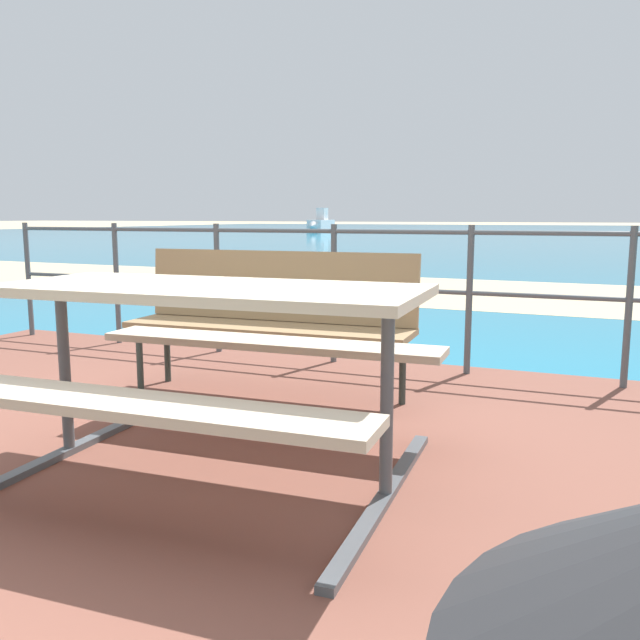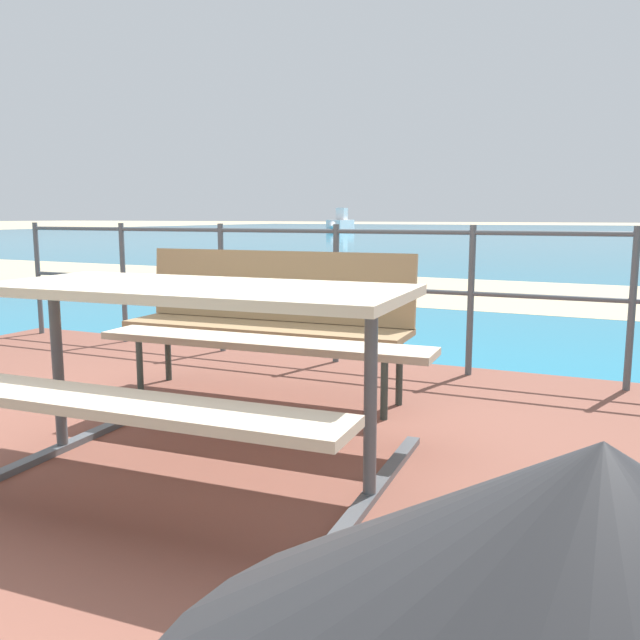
{
  "view_description": "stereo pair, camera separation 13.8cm",
  "coord_description": "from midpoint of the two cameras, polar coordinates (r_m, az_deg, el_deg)",
  "views": [
    {
      "loc": [
        1.76,
        -2.13,
        1.13
      ],
      "look_at": [
        0.1,
        1.88,
        0.45
      ],
      "focal_mm": 37.4,
      "sensor_mm": 36.0,
      "label": 1
    },
    {
      "loc": [
        1.89,
        -2.08,
        1.13
      ],
      "look_at": [
        0.1,
        1.88,
        0.45
      ],
      "focal_mm": 37.4,
      "sensor_mm": 36.0,
      "label": 2
    }
  ],
  "objects": [
    {
      "name": "beach_strip",
      "position": [
        10.16,
        13.85,
        2.28
      ],
      "size": [
        54.11,
        5.96,
        0.01
      ],
      "primitive_type": "cube",
      "rotation": [
        0.0,
        0.0,
        -0.04
      ],
      "color": "tan",
      "rests_on": "ground"
    },
    {
      "name": "picnic_table",
      "position": [
        2.75,
        -9.04,
        -1.0
      ],
      "size": [
        1.78,
        1.48,
        0.8
      ],
      "rotation": [
        0.0,
        0.0,
        0.05
      ],
      "color": "#BCAD93",
      "rests_on": "patio_paving"
    },
    {
      "name": "boat_near",
      "position": [
        49.26,
        1.83,
        8.21
      ],
      "size": [
        1.46,
        4.42,
        1.7
      ],
      "rotation": [
        0.0,
        0.0,
        4.82
      ],
      "color": "silver",
      "rests_on": "sea_water"
    },
    {
      "name": "sea_water",
      "position": [
        42.16,
        22.01,
        6.73
      ],
      "size": [
        90.0,
        90.0,
        0.01
      ],
      "primitive_type": "cube",
      "color": "teal",
      "rests_on": "ground"
    },
    {
      "name": "park_bench",
      "position": [
        3.97,
        -3.31,
        0.86
      ],
      "size": [
        1.74,
        0.48,
        0.86
      ],
      "rotation": [
        0.0,
        0.0,
        0.04
      ],
      "color": "#8C704C",
      "rests_on": "patio_paving"
    },
    {
      "name": "ground_plane",
      "position": [
        3.01,
        -15.78,
        -13.55
      ],
      "size": [
        240.0,
        240.0,
        0.0
      ],
      "primitive_type": "plane",
      "color": "tan"
    },
    {
      "name": "patio_paving",
      "position": [
        3.0,
        -15.8,
        -13.02
      ],
      "size": [
        6.4,
        5.2,
        0.06
      ],
      "primitive_type": "cube",
      "color": "brown",
      "rests_on": "ground"
    },
    {
      "name": "railing_fence",
      "position": [
        4.86,
        2.19,
        3.63
      ],
      "size": [
        5.94,
        0.04,
        1.01
      ],
      "color": "#4C5156",
      "rests_on": "patio_paving"
    }
  ]
}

